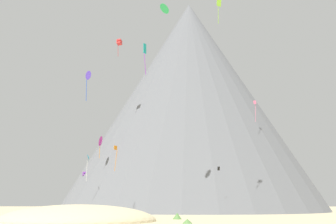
% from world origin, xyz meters
% --- Properties ---
extents(dune_foreground_left, '(19.73, 20.36, 3.90)m').
position_xyz_m(dune_foreground_left, '(-9.53, 15.02, 0.00)').
color(dune_foreground_left, beige).
rests_on(dune_foreground_left, ground_plane).
extents(bush_low_patch, '(1.47, 1.47, 0.53)m').
position_xyz_m(bush_low_patch, '(-16.77, 13.87, 0.26)').
color(bush_low_patch, '#386633').
rests_on(bush_low_patch, ground_plane).
extents(bush_far_right, '(1.10, 1.10, 0.50)m').
position_xyz_m(bush_far_right, '(3.44, 10.00, 0.25)').
color(bush_far_right, '#568442').
rests_on(bush_far_right, ground_plane).
extents(bush_near_right, '(1.68, 1.68, 0.85)m').
position_xyz_m(bush_near_right, '(2.12, 20.79, 0.43)').
color(bush_near_right, '#568442').
rests_on(bush_near_right, ground_plane).
extents(bush_far_left, '(3.56, 3.56, 0.90)m').
position_xyz_m(bush_far_left, '(-15.85, 11.11, 0.45)').
color(bush_far_left, '#477238').
rests_on(bush_far_left, ground_plane).
extents(rock_massif, '(89.48, 89.48, 61.52)m').
position_xyz_m(rock_massif, '(4.69, 75.76, 29.43)').
color(rock_massif, slate).
rests_on(rock_massif, ground_plane).
extents(kite_violet_low, '(0.99, 0.97, 2.72)m').
position_xyz_m(kite_violet_low, '(-21.04, 59.71, 8.89)').
color(kite_violet_low, purple).
extents(kite_red_high, '(1.31, 1.37, 4.22)m').
position_xyz_m(kite_red_high, '(-12.03, 51.59, 38.99)').
color(kite_red_high, red).
extents(kite_magenta_mid, '(0.98, 2.30, 4.98)m').
position_xyz_m(kite_magenta_mid, '(-15.75, 51.79, 15.52)').
color(kite_magenta_mid, '#D1339E').
extents(kite_cyan_low, '(0.82, 1.51, 5.60)m').
position_xyz_m(kite_cyan_low, '(-16.83, 46.67, 11.11)').
color(kite_cyan_low, '#33BCDB').
extents(kite_green_high, '(1.82, 1.72, 2.03)m').
position_xyz_m(kite_green_high, '(-0.19, 29.83, 35.62)').
color(kite_green_high, green).
extents(kite_rainbow_mid, '(0.69, 0.64, 5.02)m').
position_xyz_m(kite_rainbow_mid, '(19.33, 53.95, 23.40)').
color(kite_rainbow_mid, '#E5668C').
extents(kite_lime_high, '(0.93, 0.44, 4.86)m').
position_xyz_m(kite_lime_high, '(9.52, 30.39, 36.45)').
color(kite_lime_high, '#8CD133').
extents(kite_teal_mid, '(0.39, 0.88, 4.55)m').
position_xyz_m(kite_teal_mid, '(-2.21, 18.03, 22.62)').
color(kite_teal_mid, teal).
extents(kite_orange_low, '(0.60, 0.95, 4.61)m').
position_xyz_m(kite_orange_low, '(-9.51, 37.65, 11.16)').
color(kite_orange_low, orange).
extents(kite_yellow_low, '(0.46, 1.76, 3.66)m').
position_xyz_m(kite_yellow_low, '(-11.75, 58.78, 12.40)').
color(kite_yellow_low, yellow).
extents(kite_black_low, '(0.51, 0.56, 0.74)m').
position_xyz_m(kite_black_low, '(9.40, 39.72, 8.30)').
color(kite_black_low, black).
extents(kite_gold_low, '(1.31, 1.36, 1.27)m').
position_xyz_m(kite_gold_low, '(-14.09, 55.47, 8.43)').
color(kite_gold_low, gold).
extents(kite_indigo_mid, '(1.24, 1.07, 4.58)m').
position_xyz_m(kite_indigo_mid, '(-10.93, 21.60, 20.46)').
color(kite_indigo_mid, '#5138B2').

